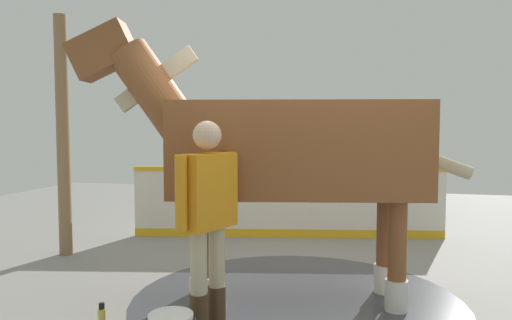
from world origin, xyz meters
TOP-DOWN VIEW (x-y plane):
  - ground_plane at (0.00, 0.00)m, footprint 16.00×16.00m
  - wet_patch at (0.09, -0.09)m, footprint 3.08×3.08m
  - barrier_wall at (-2.45, -0.61)m, footprint 0.98×4.47m
  - roof_post_near at (-0.83, -3.19)m, footprint 0.16×0.16m
  - horse at (0.12, -0.23)m, footprint 1.29×3.66m
  - handler at (0.93, -0.67)m, footprint 0.63×0.38m
  - bottle_shampoo at (1.20, -1.45)m, footprint 0.06×0.06m

SIDE VIEW (x-z plane):
  - ground_plane at x=0.00m, z-range -0.02..0.00m
  - wet_patch at x=0.09m, z-range 0.00..0.00m
  - bottle_shampoo at x=1.20m, z-range -0.01..0.24m
  - barrier_wall at x=-2.45m, z-range -0.04..1.00m
  - handler at x=0.93m, z-range 0.13..1.79m
  - horse at x=0.12m, z-range 0.11..2.69m
  - roof_post_near at x=-0.83m, z-range 0.00..3.00m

